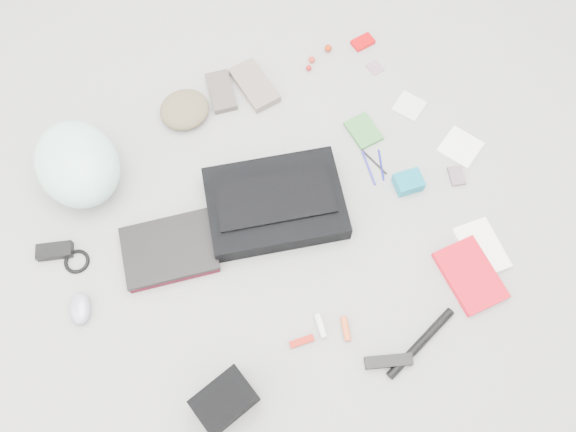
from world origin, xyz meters
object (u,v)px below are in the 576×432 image
messenger_bag (275,203)px  bike_helmet (77,164)px  laptop (169,249)px  camera_bag (225,401)px  accordion_wallet (408,182)px  book_red (470,275)px

messenger_bag → bike_helmet: 0.71m
messenger_bag → laptop: 0.40m
messenger_bag → camera_bag: (-0.45, -0.51, 0.02)m
messenger_bag → accordion_wallet: messenger_bag is taller
camera_bag → accordion_wallet: 0.98m
book_red → accordion_wallet: (0.01, 0.39, 0.01)m
messenger_bag → bike_helmet: (-0.55, 0.44, 0.07)m
laptop → bike_helmet: (-0.15, 0.41, 0.07)m
messenger_bag → bike_helmet: bearing=159.0°
accordion_wallet → camera_bag: bearing=-147.5°
laptop → book_red: (0.85, -0.57, -0.02)m
laptop → accordion_wallet: bearing=2.5°
laptop → bike_helmet: bike_helmet is taller
camera_bag → laptop: bearing=74.6°
messenger_bag → accordion_wallet: bearing=-0.4°
bike_helmet → messenger_bag: bearing=-42.4°
camera_bag → accordion_wallet: camera_bag is taller
camera_bag → book_red: 0.91m
messenger_bag → book_red: bearing=-32.2°
laptop → messenger_bag: bearing=10.2°
bike_helmet → accordion_wallet: 1.17m
laptop → bike_helmet: size_ratio=0.89×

